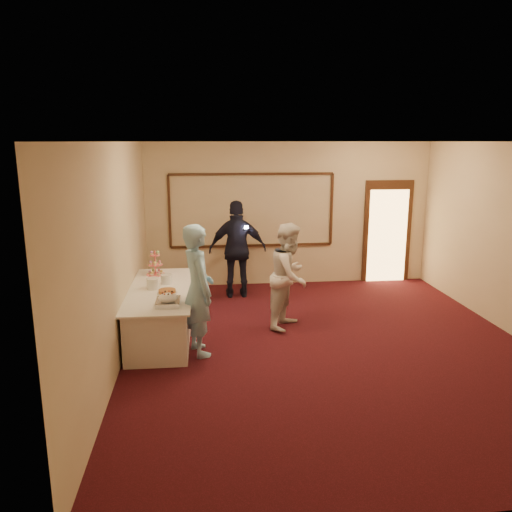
{
  "coord_description": "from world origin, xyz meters",
  "views": [
    {
      "loc": [
        -1.86,
        -6.81,
        3.0
      ],
      "look_at": [
        -0.97,
        1.18,
        1.15
      ],
      "focal_mm": 35.0,
      "sensor_mm": 36.0,
      "label": 1
    }
  ],
  "objects_px": {
    "plate_stack_b": "(166,279)",
    "guest": "(238,249)",
    "buffet_table": "(162,312)",
    "woman": "(290,276)",
    "tart": "(167,292)",
    "cupcake_stand": "(155,265)",
    "man": "(198,290)",
    "pavlova_tray": "(168,299)",
    "plate_stack_a": "(153,283)"
  },
  "relations": [
    {
      "from": "cupcake_stand",
      "to": "man",
      "type": "distance_m",
      "value": 1.74
    },
    {
      "from": "buffet_table",
      "to": "tart",
      "type": "distance_m",
      "value": 0.5
    },
    {
      "from": "cupcake_stand",
      "to": "man",
      "type": "relative_size",
      "value": 0.24
    },
    {
      "from": "tart",
      "to": "guest",
      "type": "distance_m",
      "value": 2.51
    },
    {
      "from": "buffet_table",
      "to": "plate_stack_a",
      "type": "relative_size",
      "value": 12.27
    },
    {
      "from": "buffet_table",
      "to": "guest",
      "type": "xyz_separation_m",
      "value": [
        1.35,
        1.92,
        0.56
      ]
    },
    {
      "from": "pavlova_tray",
      "to": "man",
      "type": "xyz_separation_m",
      "value": [
        0.42,
        0.06,
        0.1
      ]
    },
    {
      "from": "woman",
      "to": "man",
      "type": "bearing_deg",
      "value": 152.73
    },
    {
      "from": "cupcake_stand",
      "to": "buffet_table",
      "type": "bearing_deg",
      "value": -80.42
    },
    {
      "from": "plate_stack_a",
      "to": "cupcake_stand",
      "type": "bearing_deg",
      "value": 92.12
    },
    {
      "from": "plate_stack_a",
      "to": "guest",
      "type": "xyz_separation_m",
      "value": [
        1.46,
        1.91,
        0.1
      ]
    },
    {
      "from": "guest",
      "to": "tart",
      "type": "bearing_deg",
      "value": 61.88
    },
    {
      "from": "plate_stack_b",
      "to": "woman",
      "type": "bearing_deg",
      "value": -2.43
    },
    {
      "from": "pavlova_tray",
      "to": "guest",
      "type": "relative_size",
      "value": 0.25
    },
    {
      "from": "tart",
      "to": "woman",
      "type": "height_order",
      "value": "woman"
    },
    {
      "from": "plate_stack_b",
      "to": "tart",
      "type": "relative_size",
      "value": 0.62
    },
    {
      "from": "pavlova_tray",
      "to": "man",
      "type": "distance_m",
      "value": 0.44
    },
    {
      "from": "buffet_table",
      "to": "woman",
      "type": "bearing_deg",
      "value": 4.94
    },
    {
      "from": "buffet_table",
      "to": "plate_stack_b",
      "type": "xyz_separation_m",
      "value": [
        0.08,
        0.26,
        0.46
      ]
    },
    {
      "from": "cupcake_stand",
      "to": "tart",
      "type": "height_order",
      "value": "cupcake_stand"
    },
    {
      "from": "cupcake_stand",
      "to": "guest",
      "type": "xyz_separation_m",
      "value": [
        1.49,
        1.06,
        0.02
      ]
    },
    {
      "from": "buffet_table",
      "to": "man",
      "type": "height_order",
      "value": "man"
    },
    {
      "from": "woman",
      "to": "plate_stack_a",
      "type": "bearing_deg",
      "value": 125.87
    },
    {
      "from": "cupcake_stand",
      "to": "plate_stack_a",
      "type": "distance_m",
      "value": 0.85
    },
    {
      "from": "plate_stack_a",
      "to": "plate_stack_b",
      "type": "bearing_deg",
      "value": 53.39
    },
    {
      "from": "buffet_table",
      "to": "tart",
      "type": "height_order",
      "value": "tart"
    },
    {
      "from": "pavlova_tray",
      "to": "woman",
      "type": "xyz_separation_m",
      "value": [
        1.9,
        0.96,
        0.03
      ]
    },
    {
      "from": "buffet_table",
      "to": "man",
      "type": "xyz_separation_m",
      "value": [
        0.58,
        -0.72,
        0.56
      ]
    },
    {
      "from": "buffet_table",
      "to": "man",
      "type": "distance_m",
      "value": 1.09
    },
    {
      "from": "pavlova_tray",
      "to": "cupcake_stand",
      "type": "distance_m",
      "value": 1.67
    },
    {
      "from": "cupcake_stand",
      "to": "guest",
      "type": "distance_m",
      "value": 1.83
    },
    {
      "from": "woman",
      "to": "pavlova_tray",
      "type": "bearing_deg",
      "value": 148.12
    },
    {
      "from": "plate_stack_a",
      "to": "man",
      "type": "relative_size",
      "value": 0.11
    },
    {
      "from": "plate_stack_b",
      "to": "man",
      "type": "xyz_separation_m",
      "value": [
        0.51,
        -0.99,
        0.1
      ]
    },
    {
      "from": "plate_stack_b",
      "to": "guest",
      "type": "relative_size",
      "value": 0.1
    },
    {
      "from": "buffet_table",
      "to": "guest",
      "type": "bearing_deg",
      "value": 54.92
    },
    {
      "from": "tart",
      "to": "man",
      "type": "height_order",
      "value": "man"
    },
    {
      "from": "pavlova_tray",
      "to": "plate_stack_b",
      "type": "relative_size",
      "value": 2.54
    },
    {
      "from": "buffet_table",
      "to": "woman",
      "type": "relative_size",
      "value": 1.45
    },
    {
      "from": "buffet_table",
      "to": "plate_stack_b",
      "type": "height_order",
      "value": "plate_stack_b"
    },
    {
      "from": "pavlova_tray",
      "to": "tart",
      "type": "xyz_separation_m",
      "value": [
        -0.05,
        0.52,
        -0.04
      ]
    },
    {
      "from": "plate_stack_a",
      "to": "woman",
      "type": "relative_size",
      "value": 0.12
    },
    {
      "from": "buffet_table",
      "to": "cupcake_stand",
      "type": "bearing_deg",
      "value": 99.58
    },
    {
      "from": "buffet_table",
      "to": "woman",
      "type": "distance_m",
      "value": 2.13
    },
    {
      "from": "cupcake_stand",
      "to": "plate_stack_b",
      "type": "relative_size",
      "value": 2.5
    },
    {
      "from": "plate_stack_b",
      "to": "pavlova_tray",
      "type": "bearing_deg",
      "value": -85.31
    },
    {
      "from": "guest",
      "to": "buffet_table",
      "type": "bearing_deg",
      "value": 56.2
    },
    {
      "from": "cupcake_stand",
      "to": "man",
      "type": "xyz_separation_m",
      "value": [
        0.73,
        -1.58,
        0.01
      ]
    },
    {
      "from": "pavlova_tray",
      "to": "guest",
      "type": "distance_m",
      "value": 2.95
    },
    {
      "from": "tart",
      "to": "man",
      "type": "xyz_separation_m",
      "value": [
        0.47,
        -0.46,
        0.15
      ]
    }
  ]
}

